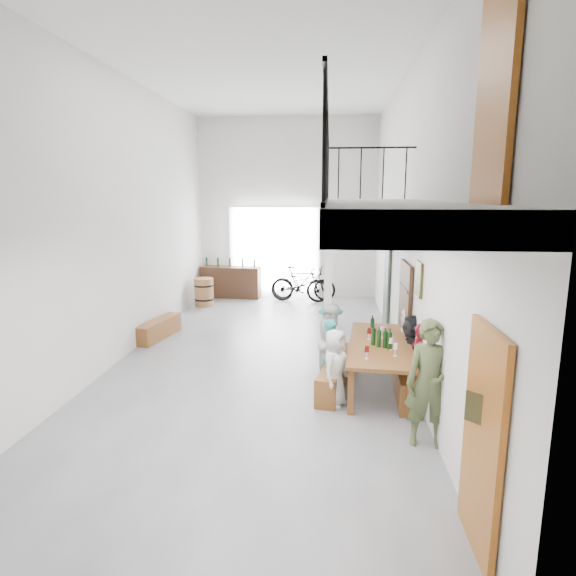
# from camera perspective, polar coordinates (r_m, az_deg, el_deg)

# --- Properties ---
(floor) EXTENTS (12.00, 12.00, 0.00)m
(floor) POSITION_cam_1_polar(r_m,az_deg,el_deg) (9.62, -3.23, -8.42)
(floor) COLOR slate
(floor) RESTS_ON ground
(room_walls) EXTENTS (12.00, 12.00, 12.00)m
(room_walls) POSITION_cam_1_polar(r_m,az_deg,el_deg) (9.07, -3.48, 13.25)
(room_walls) COLOR white
(room_walls) RESTS_ON ground
(gateway_portal) EXTENTS (2.80, 0.08, 2.80)m
(gateway_portal) POSITION_cam_1_polar(r_m,az_deg,el_deg) (15.12, -1.61, 4.24)
(gateway_portal) COLOR white
(gateway_portal) RESTS_ON ground
(right_wall_decor) EXTENTS (0.07, 8.28, 5.07)m
(right_wall_decor) POSITION_cam_1_polar(r_m,az_deg,el_deg) (7.38, 15.66, -0.80)
(right_wall_decor) COLOR #904E17
(right_wall_decor) RESTS_ON ground
(balcony) EXTENTS (1.52, 5.62, 4.00)m
(balcony) POSITION_cam_1_polar(r_m,az_deg,el_deg) (5.88, 11.54, 8.44)
(balcony) COLOR silver
(balcony) RESTS_ON ground
(tasting_table) EXTENTS (1.23, 2.56, 0.79)m
(tasting_table) POSITION_cam_1_polar(r_m,az_deg,el_deg) (8.17, 10.88, -6.97)
(tasting_table) COLOR brown
(tasting_table) RESTS_ON ground
(bench_inner) EXTENTS (0.70, 2.03, 0.46)m
(bench_inner) POSITION_cam_1_polar(r_m,az_deg,el_deg) (8.32, 5.75, -9.97)
(bench_inner) COLOR brown
(bench_inner) RESTS_ON ground
(bench_wall) EXTENTS (0.39, 2.19, 0.50)m
(bench_wall) POSITION_cam_1_polar(r_m,az_deg,el_deg) (8.36, 13.46, -9.97)
(bench_wall) COLOR brown
(bench_wall) RESTS_ON ground
(tableware) EXTENTS (0.51, 1.41, 0.35)m
(tableware) POSITION_cam_1_polar(r_m,az_deg,el_deg) (7.96, 10.86, -5.71)
(tableware) COLOR black
(tableware) RESTS_ON tasting_table
(side_bench) EXTENTS (0.59, 1.53, 0.42)m
(side_bench) POSITION_cam_1_polar(r_m,az_deg,el_deg) (11.29, -15.04, -4.69)
(side_bench) COLOR brown
(side_bench) RESTS_ON ground
(oak_barrel) EXTENTS (0.55, 0.55, 0.81)m
(oak_barrel) POSITION_cam_1_polar(r_m,az_deg,el_deg) (14.15, -9.91, -0.48)
(oak_barrel) COLOR brown
(oak_barrel) RESTS_ON ground
(serving_counter) EXTENTS (1.87, 0.63, 0.97)m
(serving_counter) POSITION_cam_1_polar(r_m,az_deg,el_deg) (15.18, -6.78, 0.70)
(serving_counter) COLOR #3B2012
(serving_counter) RESTS_ON ground
(counter_bottles) EXTENTS (1.59, 0.20, 0.28)m
(counter_bottles) POSITION_cam_1_polar(r_m,az_deg,el_deg) (15.06, -6.86, 3.03)
(counter_bottles) COLOR black
(counter_bottles) RESTS_ON serving_counter
(guest_left_a) EXTENTS (0.60, 0.70, 1.21)m
(guest_left_a) POSITION_cam_1_polar(r_m,az_deg,el_deg) (7.48, 5.56, -9.37)
(guest_left_a) COLOR silver
(guest_left_a) RESTS_ON ground
(guest_left_b) EXTENTS (0.38, 0.49, 1.20)m
(guest_left_b) POSITION_cam_1_polar(r_m,az_deg,el_deg) (8.11, 5.12, -7.76)
(guest_left_b) COLOR teal
(guest_left_b) RESTS_ON ground
(guest_left_c) EXTENTS (0.63, 0.75, 1.35)m
(guest_left_c) POSITION_cam_1_polar(r_m,az_deg,el_deg) (8.50, 5.26, -6.31)
(guest_left_c) COLOR silver
(guest_left_c) RESTS_ON ground
(guest_left_d) EXTENTS (0.57, 0.86, 1.24)m
(guest_left_d) POSITION_cam_1_polar(r_m,az_deg,el_deg) (9.02, 5.01, -5.63)
(guest_left_d) COLOR teal
(guest_left_d) RESTS_ON ground
(guest_right_a) EXTENTS (0.46, 0.79, 1.27)m
(guest_right_a) POSITION_cam_1_polar(r_m,az_deg,el_deg) (7.81, 15.37, -8.57)
(guest_right_a) COLOR maroon
(guest_right_a) RESTS_ON ground
(guest_right_b) EXTENTS (0.38, 1.16, 1.25)m
(guest_right_b) POSITION_cam_1_polar(r_m,az_deg,el_deg) (8.36, 14.44, -7.27)
(guest_right_b) COLOR black
(guest_right_b) RESTS_ON ground
(guest_right_c) EXTENTS (0.44, 0.62, 1.19)m
(guest_right_c) POSITION_cam_1_polar(r_m,az_deg,el_deg) (9.02, 14.07, -6.09)
(guest_right_c) COLOR silver
(guest_right_c) RESTS_ON ground
(host_standing) EXTENTS (0.64, 0.45, 1.68)m
(host_standing) POSITION_cam_1_polar(r_m,az_deg,el_deg) (6.50, 16.46, -10.81)
(host_standing) COLOR #444E2B
(host_standing) RESTS_ON ground
(potted_plant) EXTENTS (0.53, 0.49, 0.48)m
(potted_plant) POSITION_cam_1_polar(r_m,az_deg,el_deg) (9.88, 11.39, -6.61)
(potted_plant) COLOR #25521F
(potted_plant) RESTS_ON ground
(bicycle_near) EXTENTS (2.04, 0.93, 1.03)m
(bicycle_near) POSITION_cam_1_polar(r_m,az_deg,el_deg) (14.73, 1.86, 0.57)
(bicycle_near) COLOR black
(bicycle_near) RESTS_ON ground
(bicycle_far) EXTENTS (1.83, 0.72, 1.07)m
(bicycle_far) POSITION_cam_1_polar(r_m,az_deg,el_deg) (14.46, 1.42, 0.46)
(bicycle_far) COLOR black
(bicycle_far) RESTS_ON ground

